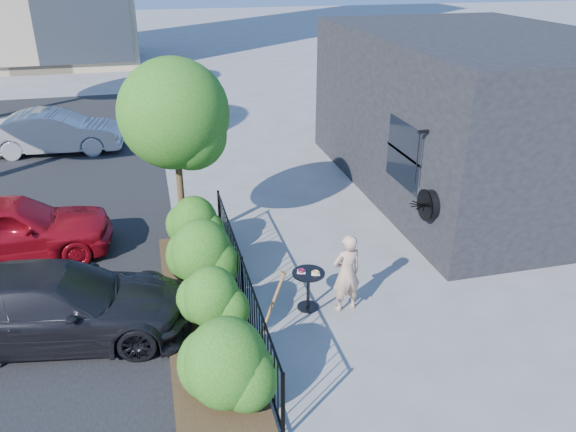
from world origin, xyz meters
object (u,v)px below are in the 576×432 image
object	(u,v)px
woman	(347,273)
shovel	(269,314)
car_red	(8,229)
car_silver	(56,132)
car_darkgrey	(56,305)
cafe_table	(308,284)
patio_tree	(178,121)

from	to	relation	value
woman	shovel	size ratio (longest dim) A/B	1.06
car_red	woman	bearing A→B (deg)	-120.94
car_silver	car_darkgrey	xyz separation A→B (m)	(1.15, -10.07, -0.04)
cafe_table	car_red	xyz separation A→B (m)	(-5.43, 3.21, 0.18)
cafe_table	shovel	world-z (taller)	shovel
cafe_table	car_silver	world-z (taller)	car_silver
shovel	car_darkgrey	world-z (taller)	shovel
woman	car_darkgrey	distance (m)	4.82
woman	car_silver	xyz separation A→B (m)	(-5.96, 10.44, -0.07)
patio_tree	car_silver	bearing A→B (deg)	115.28
patio_tree	cafe_table	xyz separation A→B (m)	(1.87, -2.94, -2.26)
car_silver	patio_tree	bearing A→B (deg)	-150.16
patio_tree	cafe_table	bearing A→B (deg)	-57.52
woman	car_red	distance (m)	6.95
woman	car_darkgrey	bearing A→B (deg)	-13.66
cafe_table	car_red	size ratio (longest dim) A/B	0.19
woman	shovel	bearing A→B (deg)	15.38
patio_tree	car_red	world-z (taller)	patio_tree
shovel	car_red	size ratio (longest dim) A/B	0.34
patio_tree	woman	size ratio (longest dim) A/B	2.69
cafe_table	woman	xyz separation A→B (m)	(0.63, -0.18, 0.23)
woman	car_silver	distance (m)	12.02
woman	car_red	size ratio (longest dim) A/B	0.36
patio_tree	cafe_table	distance (m)	4.15
woman	cafe_table	bearing A→B (deg)	-25.42
woman	car_silver	world-z (taller)	woman
shovel	car_darkgrey	distance (m)	3.45
cafe_table	shovel	size ratio (longest dim) A/B	0.56
patio_tree	car_silver	size ratio (longest dim) A/B	0.98
shovel	car_red	world-z (taller)	car_red
patio_tree	car_darkgrey	size ratio (longest dim) A/B	0.92
car_darkgrey	cafe_table	bearing A→B (deg)	-84.35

